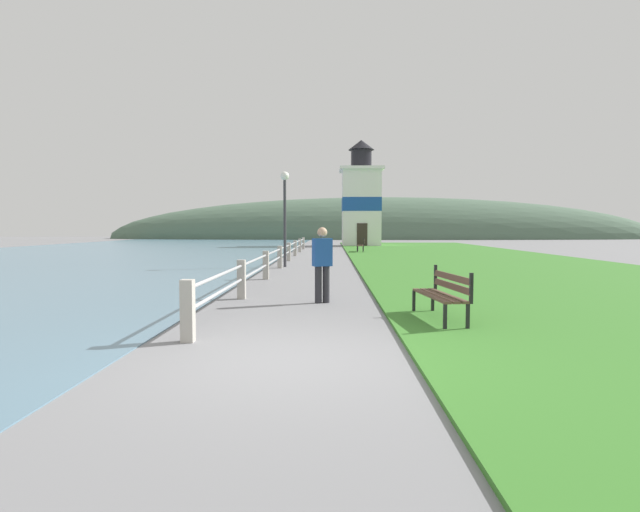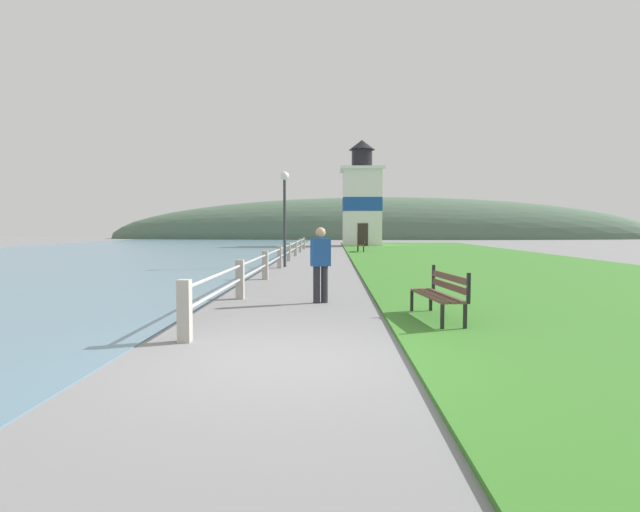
% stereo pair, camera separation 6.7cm
% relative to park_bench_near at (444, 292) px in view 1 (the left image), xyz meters
% --- Properties ---
extents(ground_plane, '(160.00, 160.00, 0.00)m').
position_rel_park_bench_near_xyz_m(ground_plane, '(-2.53, -2.59, -0.54)').
color(ground_plane, slate).
extents(grass_verge, '(12.00, 55.28, 0.06)m').
position_rel_park_bench_near_xyz_m(grass_verge, '(5.06, 15.84, -0.51)').
color(grass_verge, '#387528').
rests_on(grass_verge, ground_plane).
extents(water_strip, '(24.00, 88.45, 0.01)m').
position_rel_park_bench_near_xyz_m(water_strip, '(-16.62, 15.84, -0.53)').
color(water_strip, slate).
rests_on(water_strip, ground_plane).
extents(seawall_railing, '(0.18, 30.51, 0.90)m').
position_rel_park_bench_near_xyz_m(seawall_railing, '(-4.02, 13.58, -0.01)').
color(seawall_railing, '#A8A399').
rests_on(seawall_railing, ground_plane).
extents(park_bench_near, '(0.68, 1.78, 0.94)m').
position_rel_park_bench_near_xyz_m(park_bench_near, '(0.00, 0.00, 0.00)').
color(park_bench_near, brown).
rests_on(park_bench_near, ground_plane).
extents(park_bench_midway, '(0.60, 1.66, 0.94)m').
position_rel_park_bench_near_xyz_m(park_bench_midway, '(0.06, 23.84, -0.00)').
color(park_bench_midway, brown).
rests_on(park_bench_midway, ground_plane).
extents(lighthouse, '(3.83, 3.83, 9.37)m').
position_rel_park_bench_near_xyz_m(lighthouse, '(0.74, 36.00, 3.44)').
color(lighthouse, white).
rests_on(lighthouse, ground_plane).
extents(person_strolling, '(0.46, 0.35, 1.65)m').
position_rel_park_bench_near_xyz_m(person_strolling, '(-2.15, 2.19, 0.36)').
color(person_strolling, '#28282D').
rests_on(person_strolling, ground_plane).
extents(lamp_post, '(0.36, 0.36, 3.96)m').
position_rel_park_bench_near_xyz_m(lamp_post, '(-3.87, 12.07, 2.20)').
color(lamp_post, '#333338').
rests_on(lamp_post, ground_plane).
extents(distant_hillside, '(80.00, 16.00, 12.00)m').
position_rel_park_bench_near_xyz_m(distant_hillside, '(5.47, 64.27, -0.54)').
color(distant_hillside, '#4C6651').
rests_on(distant_hillside, ground_plane).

